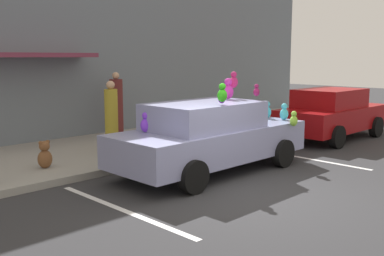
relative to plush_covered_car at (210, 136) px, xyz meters
The scene contains 10 objects.
ground_plane 2.02m from the plush_covered_car, 113.70° to the right, with size 60.00×60.00×0.00m, color #2D2D30.
sidewalk 3.47m from the plush_covered_car, 102.65° to the left, with size 24.00×4.00×0.15m, color gray.
storefront_building 6.00m from the plush_covered_car, 97.86° to the left, with size 24.00×1.25×6.40m.
parking_stripe_front 2.86m from the plush_covered_car, 14.57° to the right, with size 0.12×3.60×0.01m, color silver.
parking_stripe_rear 3.06m from the plush_covered_car, 166.46° to the right, with size 0.12×3.60×0.01m, color silver.
plush_covered_car is the anchor object (origin of this frame).
parked_sedan_behind 5.59m from the plush_covered_car, ahead, with size 4.10×1.90×1.54m.
teddy_bear_on_sidewalk 3.56m from the plush_covered_car, 139.76° to the left, with size 0.31×0.26×0.60m.
pedestrian_near_shopfront 2.95m from the plush_covered_car, 100.80° to the left, with size 0.33×0.33×1.76m.
pedestrian_walking_past 4.56m from the plush_covered_car, 80.57° to the left, with size 0.39×0.39×1.91m.
Camera 1 is at (-6.37, -4.91, 2.51)m, focal length 42.29 mm.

